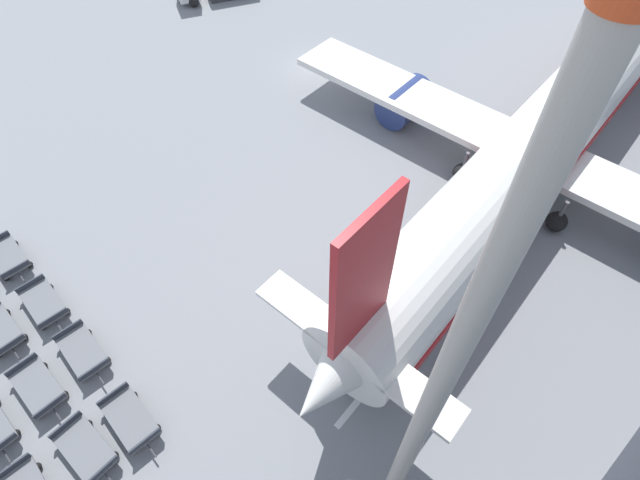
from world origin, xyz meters
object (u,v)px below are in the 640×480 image
(baggage_dolly_row_mid_a_col_c, at_px, (38,387))
(baggage_dolly_row_mid_b_col_d, at_px, (130,419))
(baggage_dolly_row_mid_a_col_d, at_px, (86,449))
(baggage_dolly_row_mid_b_col_b, at_px, (44,303))
(baggage_dolly_row_mid_b_col_c, at_px, (83,352))
(airplane, at_px, (547,135))
(baggage_dolly_row_mid_b_col_a, at_px, (8,257))
(apron_light_mast, at_px, (475,313))

(baggage_dolly_row_mid_a_col_c, bearing_deg, baggage_dolly_row_mid_b_col_d, 30.90)
(baggage_dolly_row_mid_a_col_d, xyz_separation_m, baggage_dolly_row_mid_b_col_b, (-8.04, 1.53, 0.00))
(baggage_dolly_row_mid_a_col_c, height_order, baggage_dolly_row_mid_b_col_c, same)
(baggage_dolly_row_mid_a_col_c, bearing_deg, baggage_dolly_row_mid_b_col_b, 154.54)
(airplane, distance_m, baggage_dolly_row_mid_a_col_d, 28.69)
(baggage_dolly_row_mid_b_col_d, bearing_deg, baggage_dolly_row_mid_b_col_c, -177.99)
(airplane, distance_m, baggage_dolly_row_mid_b_col_b, 29.06)
(baggage_dolly_row_mid_a_col_c, relative_size, baggage_dolly_row_mid_b_col_c, 1.01)
(baggage_dolly_row_mid_b_col_a, bearing_deg, baggage_dolly_row_mid_b_col_b, 3.83)
(airplane, relative_size, baggage_dolly_row_mid_a_col_c, 12.34)
(baggage_dolly_row_mid_b_col_c, bearing_deg, baggage_dolly_row_mid_b_col_b, -175.33)
(airplane, xyz_separation_m, apron_light_mast, (6.86, -20.07, 11.17))
(baggage_dolly_row_mid_a_col_d, bearing_deg, airplane, 84.83)
(baggage_dolly_row_mid_a_col_d, height_order, baggage_dolly_row_mid_b_col_b, same)
(baggage_dolly_row_mid_b_col_d, bearing_deg, baggage_dolly_row_mid_b_col_b, -176.74)
(airplane, xyz_separation_m, baggage_dolly_row_mid_b_col_b, (-10.61, -26.92, -2.62))
(baggage_dolly_row_mid_a_col_d, bearing_deg, apron_light_mast, 41.60)
(baggage_dolly_row_mid_b_col_b, bearing_deg, baggage_dolly_row_mid_a_col_d, -10.78)
(baggage_dolly_row_mid_a_col_d, height_order, apron_light_mast, apron_light_mast)
(airplane, bearing_deg, baggage_dolly_row_mid_a_col_c, -102.71)
(baggage_dolly_row_mid_a_col_d, xyz_separation_m, baggage_dolly_row_mid_b_col_a, (-12.15, 1.25, 0.00))
(airplane, bearing_deg, baggage_dolly_row_mid_a_col_d, -95.17)
(baggage_dolly_row_mid_a_col_d, relative_size, baggage_dolly_row_mid_b_col_b, 1.01)
(baggage_dolly_row_mid_b_col_d, xyz_separation_m, apron_light_mast, (9.33, 6.38, 13.79))
(baggage_dolly_row_mid_b_col_b, bearing_deg, baggage_dolly_row_mid_b_col_d, 3.26)
(baggage_dolly_row_mid_b_col_b, xyz_separation_m, apron_light_mast, (17.47, 6.85, 13.79))
(baggage_dolly_row_mid_b_col_b, relative_size, baggage_dolly_row_mid_b_col_c, 1.00)
(baggage_dolly_row_mid_a_col_c, distance_m, apron_light_mast, 21.13)
(airplane, distance_m, apron_light_mast, 23.98)
(baggage_dolly_row_mid_b_col_c, xyz_separation_m, baggage_dolly_row_mid_b_col_d, (4.33, 0.15, 0.00))
(airplane, distance_m, baggage_dolly_row_mid_b_col_d, 26.70)
(baggage_dolly_row_mid_a_col_c, xyz_separation_m, baggage_dolly_row_mid_b_col_d, (4.04, 2.42, 0.00))
(airplane, bearing_deg, baggage_dolly_row_mid_b_col_a, -118.43)
(baggage_dolly_row_mid_a_col_c, distance_m, baggage_dolly_row_mid_b_col_a, 8.39)
(baggage_dolly_row_mid_b_col_a, bearing_deg, baggage_dolly_row_mid_b_col_c, 4.24)
(baggage_dolly_row_mid_b_col_c, height_order, baggage_dolly_row_mid_b_col_d, same)
(baggage_dolly_row_mid_a_col_d, xyz_separation_m, apron_light_mast, (9.44, 8.38, 13.79))
(baggage_dolly_row_mid_a_col_d, bearing_deg, baggage_dolly_row_mid_b_col_a, 174.11)
(baggage_dolly_row_mid_b_col_c, distance_m, baggage_dolly_row_mid_b_col_d, 4.34)
(baggage_dolly_row_mid_a_col_d, distance_m, baggage_dolly_row_mid_b_col_a, 12.22)
(baggage_dolly_row_mid_a_col_c, xyz_separation_m, baggage_dolly_row_mid_b_col_a, (-8.22, 1.68, 0.00))
(airplane, xyz_separation_m, baggage_dolly_row_mid_b_col_c, (-6.81, -26.61, -2.62))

